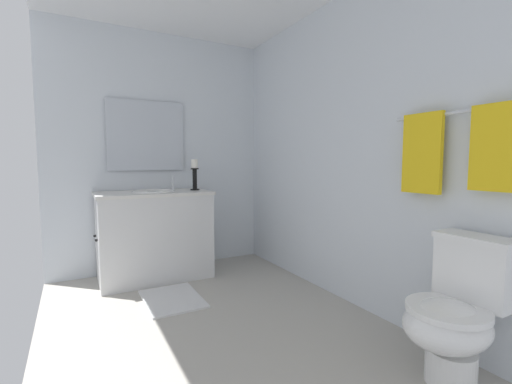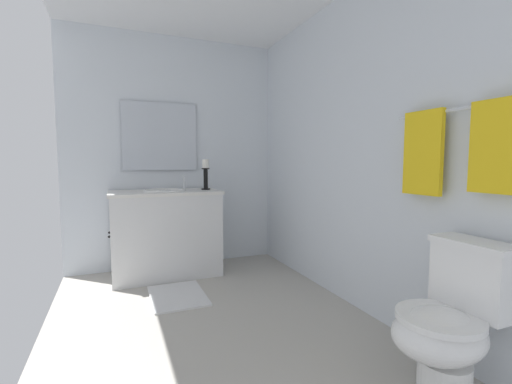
% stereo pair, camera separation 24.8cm
% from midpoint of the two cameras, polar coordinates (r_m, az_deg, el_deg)
% --- Properties ---
extents(floor, '(3.14, 2.23, 0.02)m').
position_cam_midpoint_polar(floor, '(2.55, -9.17, -21.56)').
color(floor, '#B2ADA3').
rests_on(floor, ground).
extents(wall_back, '(3.14, 0.04, 2.45)m').
position_cam_midpoint_polar(wall_back, '(2.85, 12.28, 6.82)').
color(wall_back, silver).
rests_on(wall_back, ground).
extents(wall_left, '(0.04, 2.23, 2.45)m').
position_cam_midpoint_polar(wall_left, '(3.81, -17.27, 6.21)').
color(wall_left, silver).
rests_on(wall_left, ground).
extents(vanity_cabinet, '(0.58, 1.06, 0.85)m').
position_cam_midpoint_polar(vanity_cabinet, '(3.53, -18.46, -6.79)').
color(vanity_cabinet, silver).
rests_on(vanity_cabinet, ground).
extents(sink_basin, '(0.40, 0.40, 0.24)m').
position_cam_midpoint_polar(sink_basin, '(3.47, -18.61, -0.58)').
color(sink_basin, white).
rests_on(sink_basin, vanity_cabinet).
extents(mirror, '(0.02, 0.76, 0.70)m').
position_cam_midpoint_polar(mirror, '(3.74, -19.62, 8.80)').
color(mirror, silver).
extents(candle_holder_tall, '(0.09, 0.09, 0.31)m').
position_cam_midpoint_polar(candle_holder_tall, '(3.54, -12.15, 2.99)').
color(candle_holder_tall, black).
rests_on(candle_holder_tall, vanity_cabinet).
extents(toilet, '(0.39, 0.54, 0.75)m').
position_cam_midpoint_polar(toilet, '(2.03, 27.13, -17.60)').
color(toilet, white).
rests_on(toilet, ground).
extents(towel_bar, '(0.82, 0.02, 0.02)m').
position_cam_midpoint_polar(towel_bar, '(2.18, 27.88, 11.67)').
color(towel_bar, silver).
extents(towel_near_vanity, '(0.26, 0.03, 0.49)m').
position_cam_midpoint_polar(towel_near_vanity, '(2.27, 23.10, 5.92)').
color(towel_near_vanity, yellow).
rests_on(towel_near_vanity, towel_bar).
extents(towel_center, '(0.24, 0.03, 0.44)m').
position_cam_midpoint_polar(towel_center, '(2.04, 32.14, 6.29)').
color(towel_center, yellow).
rests_on(towel_center, towel_bar).
extents(bath_mat, '(0.60, 0.44, 0.02)m').
position_cam_midpoint_polar(bath_mat, '(3.05, -16.12, -16.73)').
color(bath_mat, silver).
rests_on(bath_mat, ground).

